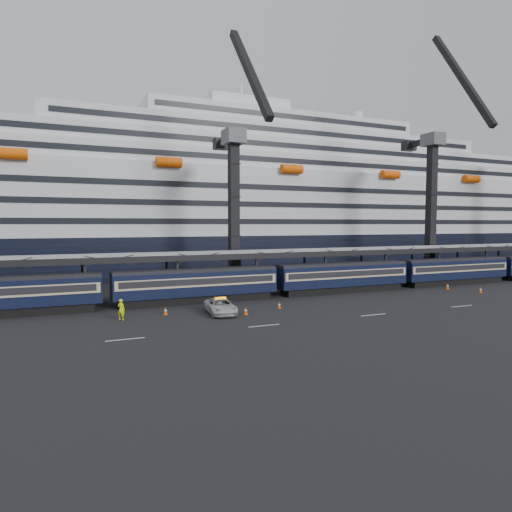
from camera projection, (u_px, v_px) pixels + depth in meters
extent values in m
plane|color=black|center=(447.00, 300.00, 54.65)|extent=(260.00, 260.00, 0.00)
cube|color=beige|center=(125.00, 339.00, 35.70)|extent=(3.00, 0.15, 0.02)
cube|color=beige|center=(264.00, 326.00, 40.53)|extent=(3.00, 0.15, 0.02)
cube|color=beige|center=(373.00, 315.00, 45.36)|extent=(3.00, 0.15, 0.02)
cube|color=beige|center=(462.00, 306.00, 50.19)|extent=(3.00, 0.15, 0.02)
cube|color=black|center=(197.00, 299.00, 52.47)|extent=(17.48, 2.40, 0.90)
cube|color=black|center=(197.00, 283.00, 52.35)|extent=(19.00, 2.80, 2.70)
cube|color=#C8B18D|center=(197.00, 281.00, 52.33)|extent=(18.62, 2.92, 1.05)
cube|color=black|center=(197.00, 280.00, 52.32)|extent=(17.86, 2.98, 0.70)
cube|color=black|center=(197.00, 270.00, 52.24)|extent=(19.00, 2.50, 0.35)
cube|color=black|center=(343.00, 289.00, 60.52)|extent=(17.48, 2.40, 0.90)
cube|color=black|center=(343.00, 275.00, 60.40)|extent=(19.00, 2.80, 2.70)
cube|color=#C8B18D|center=(343.00, 273.00, 60.38)|extent=(18.62, 2.92, 1.05)
cube|color=black|center=(343.00, 273.00, 60.37)|extent=(17.86, 2.98, 0.70)
cube|color=black|center=(343.00, 264.00, 60.29)|extent=(19.00, 2.50, 0.35)
cube|color=black|center=(454.00, 281.00, 68.58)|extent=(17.48, 2.40, 0.90)
cube|color=black|center=(454.00, 269.00, 68.45)|extent=(19.00, 2.80, 2.70)
cube|color=#C8B18D|center=(454.00, 267.00, 68.43)|extent=(18.62, 2.92, 1.05)
cube|color=black|center=(454.00, 267.00, 68.43)|extent=(17.86, 2.98, 0.70)
cube|color=black|center=(455.00, 259.00, 68.34)|extent=(19.00, 2.50, 0.35)
cube|color=gray|center=(373.00, 249.00, 67.05)|extent=(130.00, 6.00, 0.25)
cube|color=black|center=(387.00, 252.00, 64.33)|extent=(130.00, 0.25, 0.70)
cube|color=black|center=(361.00, 250.00, 69.81)|extent=(130.00, 0.25, 0.70)
cube|color=black|center=(85.00, 284.00, 48.58)|extent=(0.25, 0.25, 5.40)
cube|color=black|center=(82.00, 278.00, 53.69)|extent=(0.25, 0.25, 5.40)
cube|color=black|center=(177.00, 279.00, 52.61)|extent=(0.25, 0.25, 5.40)
cube|color=black|center=(167.00, 274.00, 57.72)|extent=(0.25, 0.25, 5.40)
cube|color=black|center=(257.00, 275.00, 56.63)|extent=(0.25, 0.25, 5.40)
cube|color=black|center=(240.00, 271.00, 61.74)|extent=(0.25, 0.25, 5.40)
cube|color=black|center=(325.00, 272.00, 60.66)|extent=(0.25, 0.25, 5.40)
cube|color=black|center=(304.00, 268.00, 65.77)|extent=(0.25, 0.25, 5.40)
cube|color=black|center=(385.00, 269.00, 64.68)|extent=(0.25, 0.25, 5.40)
cube|color=black|center=(361.00, 266.00, 69.79)|extent=(0.25, 0.25, 5.40)
cube|color=black|center=(438.00, 266.00, 68.71)|extent=(0.25, 0.25, 5.40)
cube|color=black|center=(412.00, 263.00, 73.82)|extent=(0.25, 0.25, 5.40)
cube|color=black|center=(485.00, 264.00, 72.73)|extent=(0.25, 0.25, 5.40)
cube|color=black|center=(457.00, 261.00, 77.85)|extent=(0.25, 0.25, 5.40)
cube|color=black|center=(498.00, 259.00, 81.87)|extent=(0.25, 0.25, 5.40)
cube|color=black|center=(276.00, 250.00, 96.39)|extent=(200.00, 28.00, 7.00)
cube|color=silver|center=(277.00, 205.00, 95.73)|extent=(190.00, 26.88, 12.00)
cube|color=silver|center=(277.00, 169.00, 95.20)|extent=(160.00, 24.64, 3.00)
cube|color=black|center=(307.00, 162.00, 83.91)|extent=(153.60, 0.12, 0.90)
cube|color=silver|center=(277.00, 155.00, 94.99)|extent=(124.00, 21.84, 3.00)
cube|color=black|center=(303.00, 146.00, 84.98)|extent=(119.04, 0.12, 0.90)
cube|color=silver|center=(277.00, 140.00, 94.79)|extent=(90.00, 19.04, 3.00)
cube|color=black|center=(299.00, 132.00, 86.05)|extent=(86.40, 0.12, 0.90)
cube|color=silver|center=(277.00, 125.00, 94.58)|extent=(56.00, 16.24, 3.00)
cube|color=black|center=(296.00, 117.00, 87.12)|extent=(53.76, 0.12, 0.90)
cube|color=silver|center=(241.00, 109.00, 91.18)|extent=(16.00, 12.00, 2.50)
cylinder|color=silver|center=(357.00, 120.00, 102.42)|extent=(2.80, 2.80, 3.00)
cylinder|color=#EA5507|center=(12.00, 154.00, 63.19)|extent=(4.00, 1.60, 1.60)
cylinder|color=#EA5507|center=(169.00, 162.00, 72.04)|extent=(4.00, 1.60, 1.60)
cylinder|color=#EA5507|center=(292.00, 169.00, 80.90)|extent=(4.00, 1.60, 1.60)
cylinder|color=#EA5507|center=(390.00, 174.00, 89.75)|extent=(4.00, 1.60, 1.60)
cylinder|color=#EA5507|center=(471.00, 179.00, 98.61)|extent=(4.00, 1.60, 1.60)
cube|color=#484B4F|center=(234.00, 281.00, 63.87)|extent=(4.50, 4.50, 2.00)
cube|color=black|center=(234.00, 210.00, 63.17)|extent=(1.30, 1.30, 18.00)
cube|color=#484B4F|center=(234.00, 137.00, 62.47)|extent=(2.60, 3.20, 2.00)
cube|color=black|center=(250.00, 72.00, 56.71)|extent=(0.90, 12.26, 14.37)
cube|color=black|center=(227.00, 140.00, 64.77)|extent=(0.90, 5.04, 0.90)
cube|color=black|center=(221.00, 144.00, 67.09)|extent=(2.20, 1.60, 1.60)
cube|color=#484B4F|center=(429.00, 272.00, 77.05)|extent=(4.50, 4.50, 2.00)
cube|color=black|center=(431.00, 206.00, 76.28)|extent=(1.30, 1.30, 20.00)
cube|color=#484B4F|center=(433.00, 140.00, 75.51)|extent=(2.60, 3.20, 2.00)
cube|color=black|center=(463.00, 79.00, 69.70)|extent=(0.90, 12.21, 16.90)
cube|color=black|center=(421.00, 142.00, 78.07)|extent=(0.90, 5.60, 0.90)
cube|color=black|center=(409.00, 146.00, 80.64)|extent=(2.20, 1.60, 1.60)
imported|color=#B7BABF|center=(221.00, 306.00, 45.78)|extent=(3.18, 5.82, 1.55)
imported|color=#DFFF0D|center=(121.00, 309.00, 42.92)|extent=(0.87, 0.83, 2.00)
cube|color=#EA5507|center=(165.00, 314.00, 45.47)|extent=(0.41, 0.41, 0.04)
cone|color=#EA5507|center=(165.00, 310.00, 45.44)|extent=(0.34, 0.34, 0.78)
cylinder|color=white|center=(165.00, 310.00, 45.44)|extent=(0.29, 0.29, 0.13)
cube|color=#EA5507|center=(279.00, 308.00, 48.99)|extent=(0.36, 0.36, 0.04)
cone|color=#EA5507|center=(279.00, 305.00, 48.97)|extent=(0.30, 0.30, 0.68)
cylinder|color=white|center=(279.00, 305.00, 48.97)|extent=(0.26, 0.26, 0.11)
cube|color=#EA5507|center=(246.00, 314.00, 45.46)|extent=(0.42, 0.42, 0.04)
cone|color=#EA5507|center=(246.00, 310.00, 45.43)|extent=(0.36, 0.36, 0.80)
cylinder|color=white|center=(246.00, 310.00, 45.43)|extent=(0.30, 0.30, 0.13)
cube|color=#EA5507|center=(480.00, 293.00, 60.09)|extent=(0.40, 0.40, 0.04)
cone|color=#EA5507|center=(481.00, 290.00, 60.07)|extent=(0.33, 0.33, 0.75)
cylinder|color=white|center=(481.00, 290.00, 60.07)|extent=(0.28, 0.28, 0.12)
cube|color=#EA5507|center=(447.00, 289.00, 63.30)|extent=(0.44, 0.44, 0.05)
cone|color=#EA5507|center=(447.00, 286.00, 63.27)|extent=(0.37, 0.37, 0.83)
cylinder|color=white|center=(447.00, 286.00, 63.27)|extent=(0.31, 0.31, 0.14)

